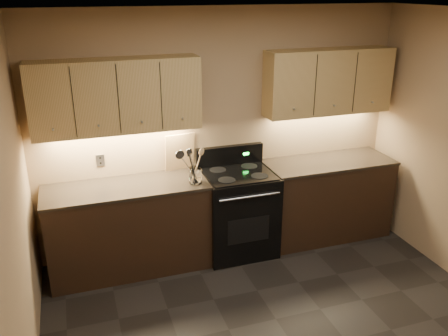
# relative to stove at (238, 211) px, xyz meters

# --- Properties ---
(ceiling) EXTENTS (4.00, 4.00, 0.00)m
(ceiling) POSITION_rel_stove_xyz_m (-0.08, -1.68, 2.12)
(ceiling) COLOR silver
(ceiling) RESTS_ON wall_back
(wall_back) EXTENTS (4.00, 0.04, 2.60)m
(wall_back) POSITION_rel_stove_xyz_m (-0.08, 0.32, 0.82)
(wall_back) COLOR #A1815E
(wall_back) RESTS_ON ground
(wall_left) EXTENTS (0.04, 4.00, 2.60)m
(wall_left) POSITION_rel_stove_xyz_m (-2.08, -1.68, 0.82)
(wall_left) COLOR #A1815E
(wall_left) RESTS_ON ground
(counter_left) EXTENTS (1.62, 0.62, 0.93)m
(counter_left) POSITION_rel_stove_xyz_m (-1.18, 0.02, -0.01)
(counter_left) COLOR black
(counter_left) RESTS_ON ground
(counter_right) EXTENTS (1.46, 0.62, 0.93)m
(counter_right) POSITION_rel_stove_xyz_m (1.10, 0.02, -0.01)
(counter_right) COLOR black
(counter_right) RESTS_ON ground
(stove) EXTENTS (0.76, 0.68, 1.14)m
(stove) POSITION_rel_stove_xyz_m (0.00, 0.00, 0.00)
(stove) COLOR black
(stove) RESTS_ON ground
(upper_cab_left) EXTENTS (1.60, 0.30, 0.70)m
(upper_cab_left) POSITION_rel_stove_xyz_m (-1.18, 0.17, 1.32)
(upper_cab_left) COLOR tan
(upper_cab_left) RESTS_ON wall_back
(upper_cab_right) EXTENTS (1.44, 0.30, 0.70)m
(upper_cab_right) POSITION_rel_stove_xyz_m (1.10, 0.17, 1.32)
(upper_cab_right) COLOR tan
(upper_cab_right) RESTS_ON wall_back
(outlet_plate) EXTENTS (0.08, 0.01, 0.12)m
(outlet_plate) POSITION_rel_stove_xyz_m (-1.38, 0.31, 0.64)
(outlet_plate) COLOR #B2B5BA
(outlet_plate) RESTS_ON wall_back
(utensil_crock) EXTENTS (0.15, 0.15, 0.16)m
(utensil_crock) POSITION_rel_stove_xyz_m (-0.50, -0.12, 0.53)
(utensil_crock) COLOR white
(utensil_crock) RESTS_ON counter_left
(cutting_board) EXTENTS (0.33, 0.11, 0.41)m
(cutting_board) POSITION_rel_stove_xyz_m (-0.56, 0.28, 0.65)
(cutting_board) COLOR tan
(cutting_board) RESTS_ON counter_left
(wooden_spoon) EXTENTS (0.19, 0.13, 0.34)m
(wooden_spoon) POSITION_rel_stove_xyz_m (-0.53, -0.12, 0.64)
(wooden_spoon) COLOR tan
(wooden_spoon) RESTS_ON utensil_crock
(black_turner) EXTENTS (0.16, 0.18, 0.35)m
(black_turner) POSITION_rel_stove_xyz_m (-0.50, -0.14, 0.63)
(black_turner) COLOR black
(black_turner) RESTS_ON utensil_crock
(steel_spatula) EXTENTS (0.18, 0.13, 0.39)m
(steel_spatula) POSITION_rel_stove_xyz_m (-0.49, -0.12, 0.66)
(steel_spatula) COLOR silver
(steel_spatula) RESTS_ON utensil_crock
(steel_skimmer) EXTENTS (0.28, 0.14, 0.39)m
(steel_skimmer) POSITION_rel_stove_xyz_m (-0.48, -0.14, 0.67)
(steel_skimmer) COLOR silver
(steel_skimmer) RESTS_ON utensil_crock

